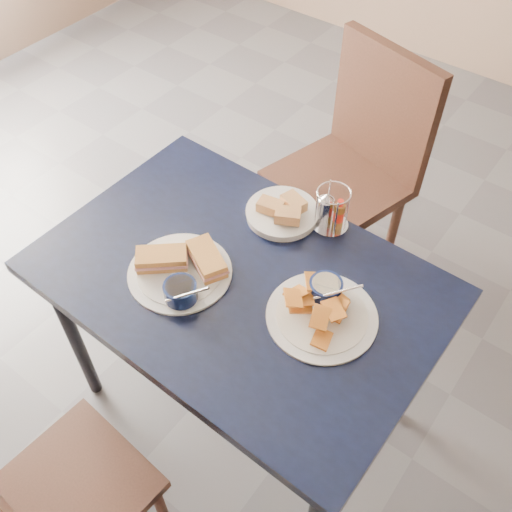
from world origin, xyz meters
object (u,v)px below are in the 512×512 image
Objects in this scene: sandwich_plate at (182,269)px; bread_basket at (283,212)px; chair_far at (352,154)px; plantain_plate at (322,307)px; dining_table at (239,292)px; chair_near at (47,502)px; condiment_caddy at (330,211)px.

bread_basket is (0.09, 0.35, -0.00)m from sandwich_plate.
chair_far is 0.93m from plantain_plate.
dining_table is at bearing 35.38° from sandwich_plate.
plantain_plate is (0.37, -0.83, 0.21)m from chair_far.
chair_near is 1.58m from chair_far.
chair_far is 7.22× the size of condiment_caddy.
bread_basket is at bearing 142.07° from plantain_plate.
chair_far is at bearing 98.10° from dining_table.
sandwich_plate is (-0.04, 0.62, 0.31)m from chair_near.
condiment_caddy is at bearing -68.45° from chair_far.
plantain_plate reaches higher than chair_near.
chair_near is 2.58× the size of sandwich_plate.
plantain_plate is at bearing 19.18° from sandwich_plate.
dining_table is 0.18m from sandwich_plate.
bread_basket is at bearing 98.16° from dining_table.
sandwich_plate is at bearing -144.62° from dining_table.
chair_far is 0.98m from sandwich_plate.
condiment_caddy reaches higher than bread_basket.
chair_near is 3.68× the size of bread_basket.
dining_table is at bearing -81.90° from chair_far.
sandwich_plate is at bearing -117.88° from condiment_caddy.
chair_far reaches higher than condiment_caddy.
chair_far is (-0.04, 1.57, 0.10)m from chair_near.
dining_table is 8.28× the size of condiment_caddy.
dining_table is 5.17× the size of bread_basket.
plantain_plate is at bearing -65.76° from chair_far.
condiment_caddy reaches higher than chair_near.
plantain_plate is (0.33, 0.75, 0.31)m from chair_near.
chair_far is 3.34× the size of plantain_plate.
plantain_plate reaches higher than dining_table.
chair_near is 0.82× the size of chair_far.
dining_table is 3.83× the size of plantain_plate.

